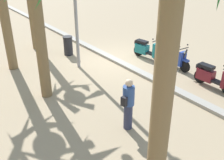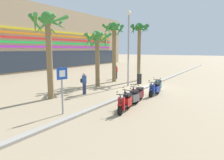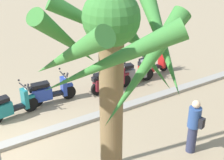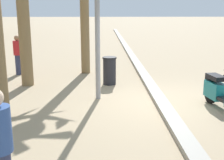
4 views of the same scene
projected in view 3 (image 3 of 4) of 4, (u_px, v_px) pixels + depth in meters
name	position (u px, v px, depth m)	size (l,w,h in m)	color
ground_plane	(5.00, 145.00, 9.08)	(200.00, 200.00, 0.00)	#9E896B
curb_strip	(6.00, 145.00, 8.97)	(60.00, 0.36, 0.12)	gray
scooter_red_lead_nearest	(151.00, 66.00, 13.13)	(1.84, 0.61, 1.17)	black
scooter_grey_second_in_line	(131.00, 73.00, 12.47)	(1.72, 0.59, 1.17)	black
scooter_maroon_far_back	(108.00, 81.00, 11.84)	(1.75, 0.56, 1.17)	black
scooter_blue_mid_front	(49.00, 92.00, 11.04)	(1.73, 0.56, 1.17)	black
scooter_teal_gap_after_mid	(9.00, 107.00, 10.14)	(1.73, 0.60, 1.17)	black
palm_tree_near_sign	(112.00, 72.00, 4.85)	(2.48, 2.54, 4.91)	olive
pedestrian_window_shopping	(194.00, 125.00, 8.47)	(0.34, 0.46, 1.62)	#2D3351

